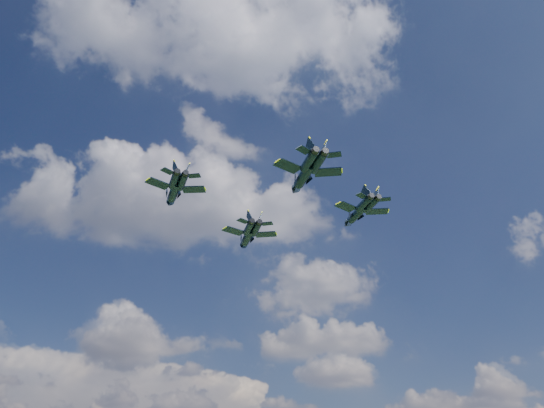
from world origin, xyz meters
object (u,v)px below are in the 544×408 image
(jet_lead, at_px, (247,237))
(jet_right, at_px, (356,214))
(jet_left, at_px, (174,192))
(jet_slot, at_px, (303,176))

(jet_lead, xyz_separation_m, jet_right, (23.23, -13.47, -0.21))
(jet_left, relative_size, jet_slot, 0.95)
(jet_left, bearing_deg, jet_slot, -43.04)
(jet_left, relative_size, jet_right, 0.98)
(jet_right, xyz_separation_m, jet_slot, (-13.51, -19.31, -2.67))
(jet_slot, bearing_deg, jet_left, 140.58)
(jet_lead, relative_size, jet_slot, 1.02)
(jet_lead, height_order, jet_slot, jet_lead)
(jet_left, height_order, jet_slot, jet_left)
(jet_lead, height_order, jet_left, jet_lead)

